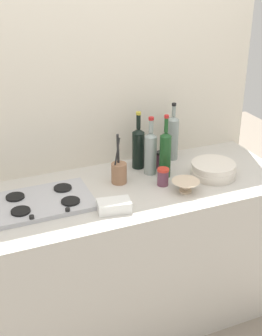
% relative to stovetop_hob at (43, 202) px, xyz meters
% --- Properties ---
extents(ground_plane, '(6.00, 6.00, 0.00)m').
position_rel_stovetop_hob_xyz_m(ground_plane, '(0.49, -0.01, -0.91)').
color(ground_plane, gray).
rests_on(ground_plane, ground).
extents(counter_block, '(1.80, 0.70, 0.90)m').
position_rel_stovetop_hob_xyz_m(counter_block, '(0.49, -0.01, -0.46)').
color(counter_block, beige).
rests_on(counter_block, ground).
extents(backsplash_panel, '(1.90, 0.06, 2.35)m').
position_rel_stovetop_hob_xyz_m(backsplash_panel, '(0.49, 0.37, 0.26)').
color(backsplash_panel, beige).
rests_on(backsplash_panel, ground).
extents(stovetop_hob, '(0.50, 0.34, 0.04)m').
position_rel_stovetop_hob_xyz_m(stovetop_hob, '(0.00, 0.00, 0.00)').
color(stovetop_hob, '#B2B2B7').
rests_on(stovetop_hob, counter_block).
extents(plate_stack, '(0.26, 0.26, 0.08)m').
position_rel_stovetop_hob_xyz_m(plate_stack, '(0.98, -0.07, 0.03)').
color(plate_stack, silver).
rests_on(plate_stack, counter_block).
extents(wine_bottle_leftmost, '(0.07, 0.07, 0.34)m').
position_rel_stovetop_hob_xyz_m(wine_bottle_leftmost, '(0.66, 0.11, 0.12)').
color(wine_bottle_leftmost, gray).
rests_on(wine_bottle_leftmost, counter_block).
extents(wine_bottle_mid_left, '(0.07, 0.07, 0.36)m').
position_rel_stovetop_hob_xyz_m(wine_bottle_mid_left, '(0.87, 0.24, 0.13)').
color(wine_bottle_mid_left, gray).
rests_on(wine_bottle_mid_left, counter_block).
extents(wine_bottle_mid_right, '(0.07, 0.07, 0.37)m').
position_rel_stovetop_hob_xyz_m(wine_bottle_mid_right, '(0.72, 0.04, 0.13)').
color(wine_bottle_mid_right, '#19471E').
rests_on(wine_bottle_mid_right, counter_block).
extents(wine_bottle_rightmost, '(0.07, 0.07, 0.35)m').
position_rel_stovetop_hob_xyz_m(wine_bottle_rightmost, '(0.63, 0.21, 0.12)').
color(wine_bottle_rightmost, black).
rests_on(wine_bottle_rightmost, counter_block).
extents(mixing_bowl, '(0.15, 0.15, 0.07)m').
position_rel_stovetop_hob_xyz_m(mixing_bowl, '(0.74, -0.17, 0.02)').
color(mixing_bowl, beige).
rests_on(mixing_bowl, counter_block).
extents(butter_dish, '(0.18, 0.12, 0.06)m').
position_rel_stovetop_hob_xyz_m(butter_dish, '(0.31, -0.20, 0.01)').
color(butter_dish, white).
rests_on(butter_dish, counter_block).
extents(utensil_crock, '(0.09, 0.09, 0.29)m').
position_rel_stovetop_hob_xyz_m(utensil_crock, '(0.45, 0.07, 0.05)').
color(utensil_crock, '#996B4C').
rests_on(utensil_crock, counter_block).
extents(condiment_jar_front, '(0.06, 0.06, 0.10)m').
position_rel_stovetop_hob_xyz_m(condiment_jar_front, '(0.75, 0.15, 0.04)').
color(condiment_jar_front, '#66384C').
rests_on(condiment_jar_front, counter_block).
extents(condiment_jar_rear, '(0.07, 0.07, 0.10)m').
position_rel_stovetop_hob_xyz_m(condiment_jar_rear, '(0.66, -0.05, 0.04)').
color(condiment_jar_rear, '#66384C').
rests_on(condiment_jar_rear, counter_block).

